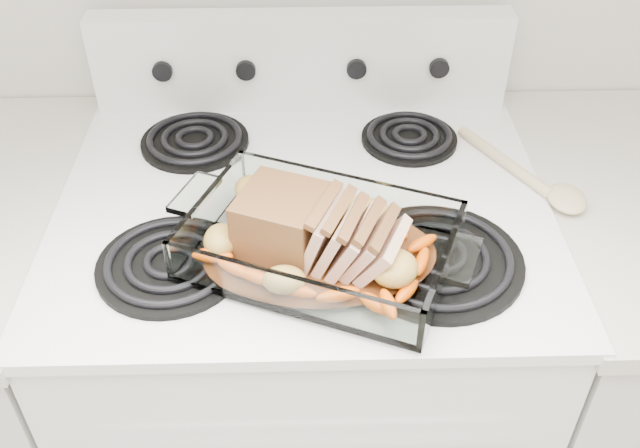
{
  "coord_description": "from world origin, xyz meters",
  "views": [
    {
      "loc": [
        0.0,
        0.75,
        1.63
      ],
      "look_at": [
        0.02,
        1.52,
        0.99
      ],
      "focal_mm": 40.0,
      "sensor_mm": 36.0,
      "label": 1
    }
  ],
  "objects_px": {
    "electric_range": "(306,375)",
    "pork_roast": "(304,232)",
    "counter_right": "(632,374)",
    "baking_dish": "(320,249)"
  },
  "relations": [
    {
      "from": "baking_dish",
      "to": "pork_roast",
      "type": "xyz_separation_m",
      "value": [
        -0.02,
        -0.0,
        0.03
      ]
    },
    {
      "from": "baking_dish",
      "to": "pork_roast",
      "type": "bearing_deg",
      "value": -157.52
    },
    {
      "from": "counter_right",
      "to": "pork_roast",
      "type": "height_order",
      "value": "pork_roast"
    },
    {
      "from": "counter_right",
      "to": "pork_roast",
      "type": "relative_size",
      "value": 4.04
    },
    {
      "from": "baking_dish",
      "to": "counter_right",
      "type": "bearing_deg",
      "value": 36.29
    },
    {
      "from": "electric_range",
      "to": "pork_roast",
      "type": "bearing_deg",
      "value": -89.54
    },
    {
      "from": "electric_range",
      "to": "pork_roast",
      "type": "distance_m",
      "value": 0.54
    },
    {
      "from": "counter_right",
      "to": "baking_dish",
      "type": "xyz_separation_m",
      "value": [
        -0.64,
        -0.16,
        0.5
      ]
    },
    {
      "from": "electric_range",
      "to": "baking_dish",
      "type": "xyz_separation_m",
      "value": [
        0.02,
        -0.16,
        0.48
      ]
    },
    {
      "from": "electric_range",
      "to": "pork_roast",
      "type": "height_order",
      "value": "electric_range"
    }
  ]
}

